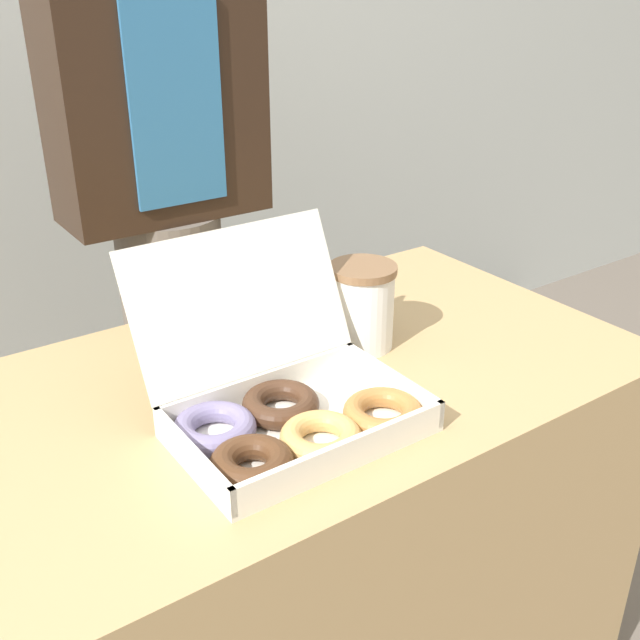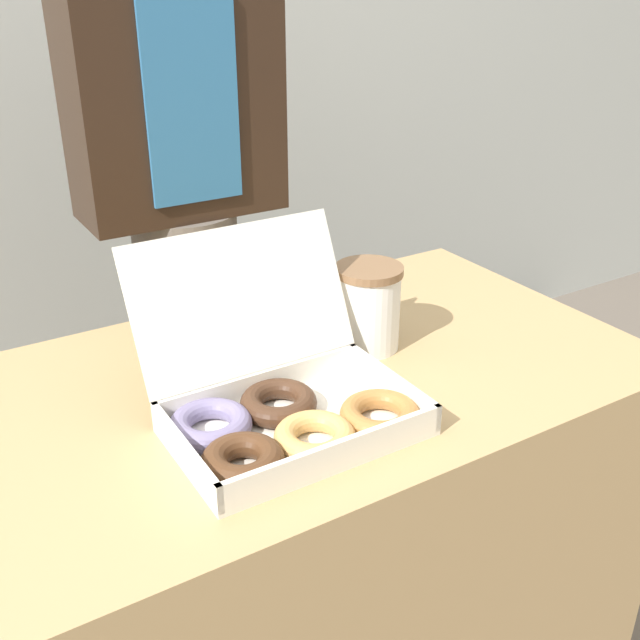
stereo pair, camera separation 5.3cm
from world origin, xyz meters
The scene contains 4 objects.
table centered at (0.00, 0.00, 0.37)m, with size 1.15×0.60×0.74m.
donut_box centered at (-0.05, -0.12, 0.77)m, with size 0.33×0.30×0.23m.
coffee_cup centered at (0.18, 0.02, 0.80)m, with size 0.10×0.10×0.14m.
person_customer centered at (0.08, 0.50, 0.91)m, with size 0.38×0.22×1.62m.
Camera 1 is at (-0.47, -0.81, 1.29)m, focal length 42.00 mm.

